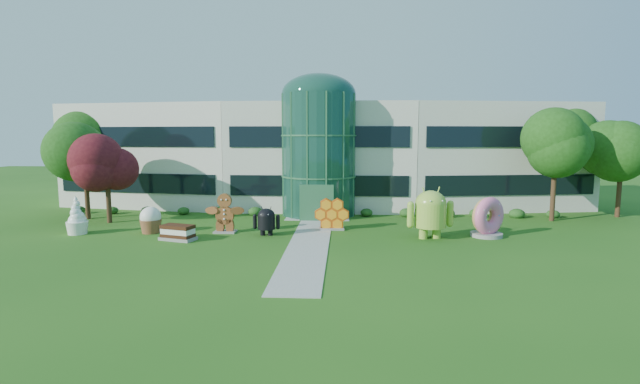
# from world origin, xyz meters

# --- Properties ---
(ground) EXTENTS (140.00, 140.00, 0.00)m
(ground) POSITION_xyz_m (0.00, 0.00, 0.00)
(ground) COLOR #215114
(ground) RESTS_ON ground
(building) EXTENTS (46.00, 15.00, 9.30)m
(building) POSITION_xyz_m (0.00, 18.00, 4.65)
(building) COLOR beige
(building) RESTS_ON ground
(atrium) EXTENTS (6.00, 6.00, 9.80)m
(atrium) POSITION_xyz_m (0.00, 12.00, 4.90)
(atrium) COLOR #194738
(atrium) RESTS_ON ground
(walkway) EXTENTS (2.40, 20.00, 0.04)m
(walkway) POSITION_xyz_m (0.00, 2.00, 0.02)
(walkway) COLOR #9E9E93
(walkway) RESTS_ON ground
(tree_red) EXTENTS (4.00, 4.00, 6.00)m
(tree_red) POSITION_xyz_m (-15.50, 7.50, 3.00)
(tree_red) COLOR #3F0C14
(tree_red) RESTS_ON ground
(trees_backdrop) EXTENTS (52.00, 8.00, 8.40)m
(trees_backdrop) POSITION_xyz_m (0.00, 13.00, 4.20)
(trees_backdrop) COLOR #1B4411
(trees_backdrop) RESTS_ON ground
(android_green) EXTENTS (3.55, 2.73, 3.60)m
(android_green) POSITION_xyz_m (7.56, 3.35, 1.80)
(android_green) COLOR #96C13D
(android_green) RESTS_ON ground
(android_black) EXTENTS (1.87, 1.28, 2.09)m
(android_black) POSITION_xyz_m (-2.97, 3.68, 1.05)
(android_black) COLOR black
(android_black) RESTS_ON ground
(donut) EXTENTS (2.77, 2.38, 2.62)m
(donut) POSITION_xyz_m (11.31, 4.08, 1.31)
(donut) COLOR #EC598B
(donut) RESTS_ON ground
(gingerbread) EXTENTS (2.91, 1.13, 2.68)m
(gingerbread) POSITION_xyz_m (-5.90, 4.41, 1.34)
(gingerbread) COLOR brown
(gingerbread) RESTS_ON ground
(ice_cream_sandwich) EXTENTS (2.41, 1.70, 0.97)m
(ice_cream_sandwich) POSITION_xyz_m (-8.26, 1.99, 0.49)
(ice_cream_sandwich) COLOR black
(ice_cream_sandwich) RESTS_ON ground
(honeycomb) EXTENTS (2.56, 0.99, 1.99)m
(honeycomb) POSITION_xyz_m (1.25, 5.73, 0.99)
(honeycomb) COLOR orange
(honeycomb) RESTS_ON ground
(froyo) EXTENTS (1.59, 1.59, 2.52)m
(froyo) POSITION_xyz_m (-15.57, 3.42, 1.26)
(froyo) COLOR white
(froyo) RESTS_ON ground
(cupcake) EXTENTS (1.92, 1.92, 1.79)m
(cupcake) POSITION_xyz_m (-10.84, 4.03, 0.90)
(cupcake) COLOR white
(cupcake) RESTS_ON ground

